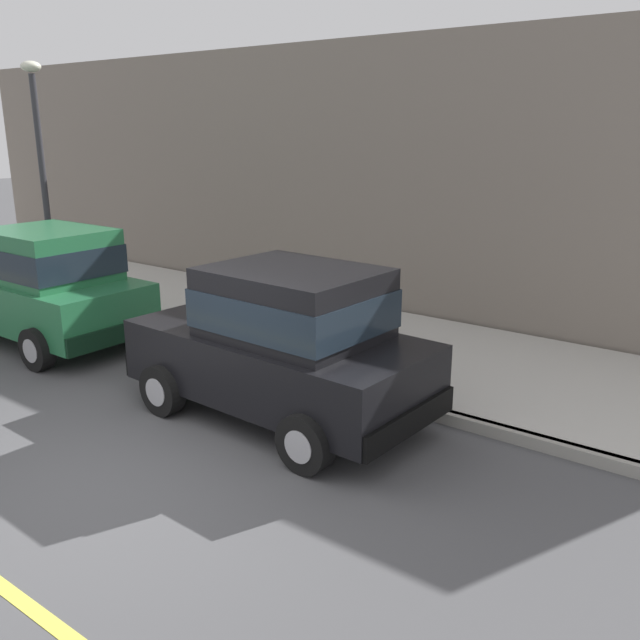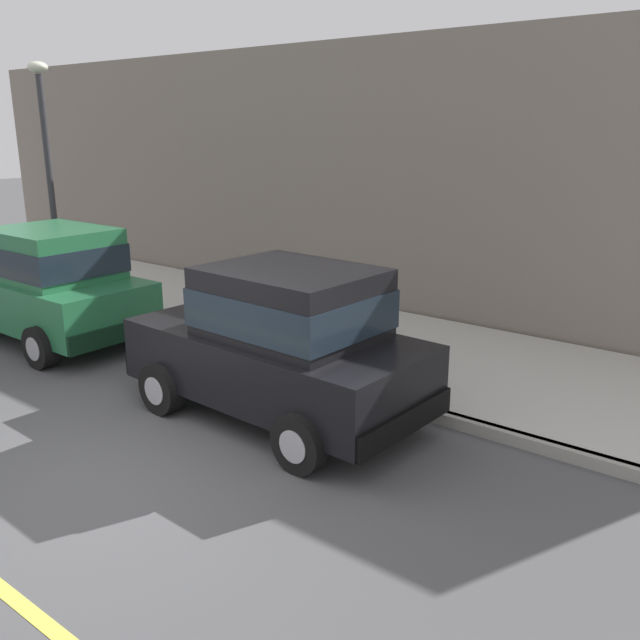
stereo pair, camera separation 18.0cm
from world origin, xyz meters
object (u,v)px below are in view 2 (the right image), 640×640
street_lamp (47,155)px  car_green_hatchback (50,283)px  car_black_hatchback (282,342)px  dog_black (363,313)px

street_lamp → car_green_hatchback: bearing=-124.1°
car_black_hatchback → dog_black: (3.30, 1.10, -0.55)m
dog_black → car_green_hatchback: bearing=130.2°
dog_black → street_lamp: street_lamp is taller
car_green_hatchback → dog_black: bearing=-49.8°
car_green_hatchback → dog_black: car_green_hatchback is taller
car_black_hatchback → dog_black: car_black_hatchback is taller
car_green_hatchback → street_lamp: size_ratio=0.86×
dog_black → street_lamp: (-1.88, 6.00, 2.48)m
car_green_hatchback → street_lamp: 3.18m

